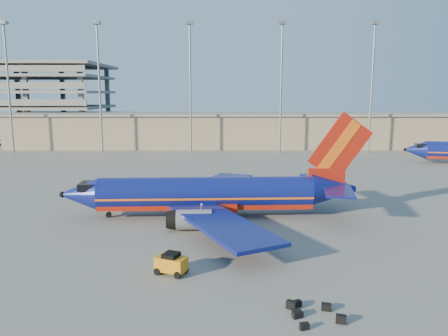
% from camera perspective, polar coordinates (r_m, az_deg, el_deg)
% --- Properties ---
extents(ground, '(220.00, 220.00, 0.00)m').
position_cam_1_polar(ground, '(53.37, -2.48, -4.70)').
color(ground, slate).
rests_on(ground, ground).
extents(terminal_building, '(122.00, 16.00, 8.50)m').
position_cam_1_polar(terminal_building, '(110.28, 3.94, 5.04)').
color(terminal_building, gray).
rests_on(terminal_building, ground).
extents(light_mast_row, '(101.60, 1.60, 28.65)m').
position_cam_1_polar(light_mast_row, '(97.77, 1.55, 12.23)').
color(light_mast_row, gray).
rests_on(light_mast_row, ground).
extents(aircraft_main, '(33.64, 32.34, 11.39)m').
position_cam_1_polar(aircraft_main, '(47.53, -1.45, -3.48)').
color(aircraft_main, navy).
rests_on(aircraft_main, ground).
extents(baggage_tug, '(2.61, 2.13, 1.62)m').
position_cam_1_polar(baggage_tug, '(33.41, -6.91, -12.23)').
color(baggage_tug, orange).
rests_on(baggage_tug, ground).
extents(luggage_pile, '(3.35, 3.21, 0.53)m').
position_cam_1_polar(luggage_pile, '(28.31, 11.13, -17.97)').
color(luggage_pile, black).
rests_on(luggage_pile, ground).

